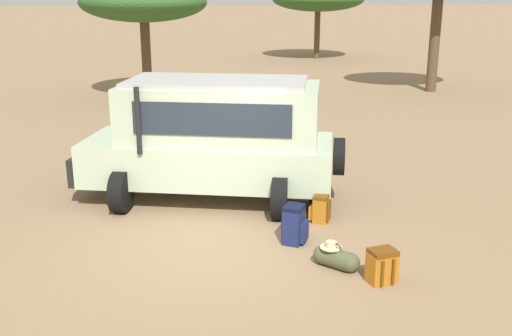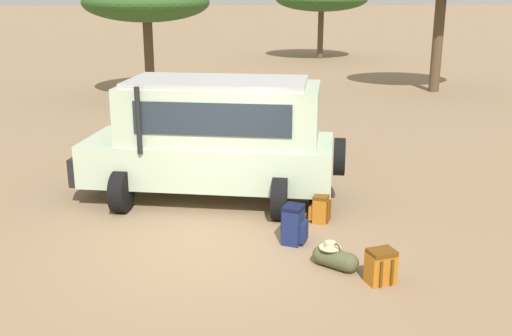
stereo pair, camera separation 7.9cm
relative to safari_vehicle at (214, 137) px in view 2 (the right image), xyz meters
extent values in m
plane|color=#8C7051|center=(-0.10, -2.46, -1.29)|extent=(320.00, 320.00, 0.00)
cube|color=#B2C6A8|center=(-0.11, 0.02, -0.47)|extent=(5.20, 2.94, 0.84)
cube|color=#B2C6A8|center=(0.14, -0.03, 0.50)|extent=(4.12, 2.59, 1.10)
cube|color=#232D38|center=(-1.35, 0.31, 0.45)|extent=(0.41, 1.53, 0.77)
cube|color=#232D38|center=(-0.06, -0.91, 0.55)|extent=(2.87, 0.69, 0.60)
cube|color=#232D38|center=(0.34, 0.85, 0.55)|extent=(2.87, 0.69, 0.60)
cube|color=#B7B7B7|center=(0.09, -0.02, 1.10)|extent=(3.72, 2.43, 0.10)
cube|color=black|center=(-2.61, 0.60, -0.64)|extent=(0.52, 1.61, 0.56)
cylinder|color=black|center=(-1.40, -0.67, 0.50)|extent=(0.10, 0.10, 1.25)
cylinder|color=black|center=(-1.80, -0.58, -0.89)|extent=(0.45, 0.84, 0.80)
cylinder|color=black|center=(-1.37, 1.31, -0.89)|extent=(0.45, 0.84, 0.80)
cylinder|color=black|center=(1.16, -1.26, -0.89)|extent=(0.45, 0.84, 0.80)
cylinder|color=black|center=(1.59, 0.63, -0.89)|extent=(0.45, 0.84, 0.80)
cylinder|color=black|center=(2.42, -0.55, -0.32)|extent=(0.38, 0.77, 0.74)
cube|color=navy|center=(1.23, -2.37, -1.00)|extent=(0.43, 0.47, 0.60)
cube|color=navy|center=(1.40, -2.46, -1.07)|extent=(0.20, 0.29, 0.33)
cube|color=black|center=(1.23, -2.37, -0.67)|extent=(0.44, 0.46, 0.07)
cylinder|color=black|center=(1.13, -2.22, -1.00)|extent=(0.04, 0.04, 0.51)
cylinder|color=black|center=(1.05, -2.37, -1.00)|extent=(0.04, 0.04, 0.51)
cube|color=#B26619|center=(2.28, -3.91, -1.07)|extent=(0.46, 0.38, 0.45)
cube|color=#B26619|center=(2.23, -3.74, -1.13)|extent=(0.31, 0.15, 0.25)
cube|color=#62380E|center=(2.28, -3.91, -0.82)|extent=(0.44, 0.38, 0.07)
cylinder|color=#62380E|center=(2.23, -4.09, -1.07)|extent=(0.04, 0.04, 0.38)
cylinder|color=#62380E|center=(2.41, -4.05, -1.07)|extent=(0.04, 0.04, 0.38)
cube|color=#B26619|center=(1.90, -1.46, -1.07)|extent=(0.38, 0.44, 0.45)
cube|color=#B26619|center=(1.75, -1.39, -1.13)|extent=(0.19, 0.29, 0.25)
cube|color=#62380E|center=(1.90, -1.46, -0.81)|extent=(0.38, 0.43, 0.07)
cylinder|color=#62380E|center=(2.00, -1.60, -1.07)|extent=(0.04, 0.04, 0.38)
cylinder|color=#62380E|center=(2.06, -1.45, -1.07)|extent=(0.04, 0.04, 0.38)
cylinder|color=#4C5133|center=(1.73, -3.38, -1.15)|extent=(0.56, 0.55, 0.30)
sphere|color=#4C5133|center=(1.56, -3.21, -1.15)|extent=(0.29, 0.29, 0.29)
sphere|color=#4C5133|center=(1.91, -3.54, -1.15)|extent=(0.29, 0.29, 0.29)
torus|color=#2D301E|center=(1.73, -3.38, -0.98)|extent=(0.14, 0.13, 0.16)
cylinder|color=beige|center=(1.66, -3.31, -0.98)|extent=(0.34, 0.34, 0.02)
cylinder|color=beige|center=(1.66, -3.31, -0.94)|extent=(0.17, 0.17, 0.09)
cylinder|color=black|center=(1.96, -0.82, -1.13)|extent=(0.44, 0.66, 0.33)
sphere|color=black|center=(2.01, -0.52, -1.13)|extent=(0.32, 0.32, 0.32)
sphere|color=black|center=(1.90, -1.11, -1.13)|extent=(0.32, 0.32, 0.32)
torus|color=black|center=(1.96, -0.82, -0.95)|extent=(0.05, 0.17, 0.16)
cylinder|color=brown|center=(-2.20, 12.58, 0.20)|extent=(0.37, 0.37, 2.99)
ellipsoid|color=#2D5623|center=(-2.20, 12.58, 2.34)|extent=(4.88, 4.97, 1.50)
cylinder|color=brown|center=(7.28, 25.48, 0.17)|extent=(0.35, 0.35, 2.92)
cylinder|color=brown|center=(9.53, 12.55, 0.75)|extent=(0.43, 0.43, 4.09)
camera|label=1|loc=(-0.36, -11.58, 2.81)|focal=42.00mm
camera|label=2|loc=(-0.28, -11.59, 2.81)|focal=42.00mm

